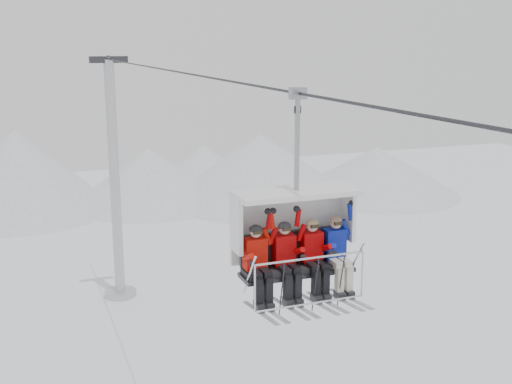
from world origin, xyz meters
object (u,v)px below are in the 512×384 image
object	(u,v)px
skier_far_right	(337,251)
skier_far_left	(257,261)
lift_tower_right	(116,198)
skier_center_right	(314,254)
chairlift_carrier	(293,228)
skier_center_left	(286,258)

from	to	relation	value
skier_far_right	skier_far_left	bearing A→B (deg)	180.00
lift_tower_right	skier_far_left	distance (m)	24.77
skier_far_right	lift_tower_right	bearing A→B (deg)	91.90
skier_center_right	skier_far_right	size ratio (longest dim) A/B	1.00
skier_far_left	skier_center_right	bearing A→B (deg)	-0.03
lift_tower_right	chairlift_carrier	xyz separation A→B (m)	(0.00, -24.05, 4.90)
skier_far_left	skier_far_right	world-z (taller)	same
skier_far_left	skier_center_left	size ratio (longest dim) A/B	1.00
lift_tower_right	skier_center_left	world-z (taller)	lift_tower_right
skier_far_left	skier_center_left	bearing A→B (deg)	0.00
chairlift_carrier	skier_far_right	world-z (taller)	chairlift_carrier
chairlift_carrier	skier_far_left	size ratio (longest dim) A/B	2.36
skier_far_left	skier_far_right	distance (m)	1.67
skier_far_left	skier_center_right	distance (m)	1.17
chairlift_carrier	skier_center_left	bearing A→B (deg)	-132.60
skier_center_right	skier_far_left	bearing A→B (deg)	179.97
chairlift_carrier	skier_center_right	size ratio (longest dim) A/B	2.36
chairlift_carrier	skier_center_right	distance (m)	0.64
chairlift_carrier	skier_center_left	xyz separation A→B (m)	(-0.28, -0.30, -0.47)
skier_far_left	skier_center_right	xyz separation A→B (m)	(1.17, -0.00, -0.00)
skier_center_right	skier_far_right	world-z (taller)	skier_far_right
lift_tower_right	skier_center_right	world-z (taller)	lift_tower_right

